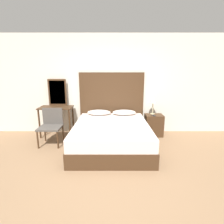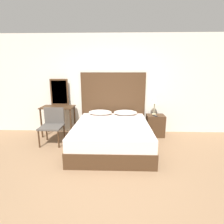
# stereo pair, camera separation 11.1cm
# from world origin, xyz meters

# --- Properties ---
(ground_plane) EXTENTS (16.00, 16.00, 0.00)m
(ground_plane) POSITION_xyz_m (0.00, 0.00, 0.00)
(ground_plane) COLOR #8C6B4C
(wall_back) EXTENTS (10.00, 0.06, 2.70)m
(wall_back) POSITION_xyz_m (0.00, 2.33, 1.35)
(wall_back) COLOR silver
(wall_back) RESTS_ON ground_plane
(bed) EXTENTS (1.69, 2.03, 0.56)m
(bed) POSITION_xyz_m (0.08, 1.21, 0.28)
(bed) COLOR #422B19
(bed) RESTS_ON ground_plane
(headboard) EXTENTS (1.77, 0.05, 1.69)m
(headboard) POSITION_xyz_m (0.08, 2.25, 0.85)
(headboard) COLOR #422B19
(headboard) RESTS_ON ground_plane
(pillow_left) EXTENTS (0.63, 0.32, 0.14)m
(pillow_left) POSITION_xyz_m (-0.26, 2.02, 0.63)
(pillow_left) COLOR silver
(pillow_left) RESTS_ON bed
(pillow_right) EXTENTS (0.63, 0.32, 0.14)m
(pillow_right) POSITION_xyz_m (0.42, 2.02, 0.63)
(pillow_right) COLOR silver
(pillow_right) RESTS_ON bed
(phone_on_bed) EXTENTS (0.16, 0.14, 0.01)m
(phone_on_bed) POSITION_xyz_m (-0.13, 1.15, 0.57)
(phone_on_bed) COLOR #B7B7BC
(phone_on_bed) RESTS_ON bed
(nightstand) EXTENTS (0.47, 0.37, 0.58)m
(nightstand) POSITION_xyz_m (1.23, 1.97, 0.29)
(nightstand) COLOR #422B19
(nightstand) RESTS_ON ground_plane
(table_lamp) EXTENTS (0.20, 0.20, 0.51)m
(table_lamp) POSITION_xyz_m (1.20, 2.04, 0.97)
(table_lamp) COLOR tan
(table_lamp) RESTS_ON nightstand
(phone_on_nightstand) EXTENTS (0.11, 0.16, 0.01)m
(phone_on_nightstand) POSITION_xyz_m (1.19, 1.88, 0.59)
(phone_on_nightstand) COLOR black
(phone_on_nightstand) RESTS_ON nightstand
(vanity_desk) EXTENTS (0.87, 0.50, 0.80)m
(vanity_desk) POSITION_xyz_m (-1.40, 1.97, 0.64)
(vanity_desk) COLOR #422B19
(vanity_desk) RESTS_ON ground_plane
(vanity_mirror) EXTENTS (0.49, 0.03, 0.72)m
(vanity_mirror) POSITION_xyz_m (-1.40, 2.20, 1.16)
(vanity_mirror) COLOR #422B19
(vanity_mirror) RESTS_ON vanity_desk
(chair) EXTENTS (0.51, 0.50, 0.85)m
(chair) POSITION_xyz_m (-1.37, 1.44, 0.49)
(chair) COLOR #4C4742
(chair) RESTS_ON ground_plane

